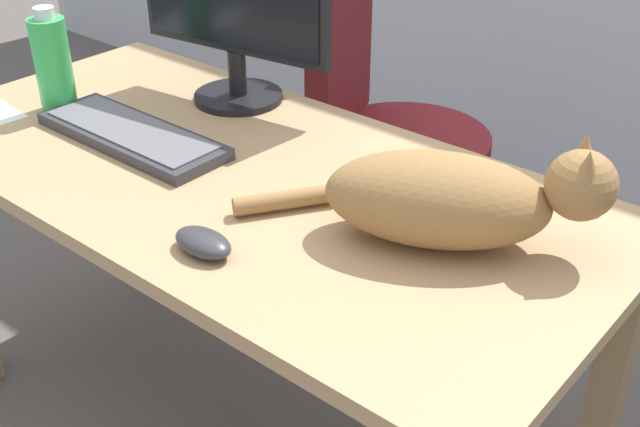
{
  "coord_description": "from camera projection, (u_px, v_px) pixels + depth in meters",
  "views": [
    {
      "loc": [
        0.99,
        -0.93,
        1.42
      ],
      "look_at": [
        0.29,
        -0.11,
        0.77
      ],
      "focal_mm": 44.9,
      "sensor_mm": 36.0,
      "label": 1
    }
  ],
  "objects": [
    {
      "name": "office_chair",
      "position": [
        386.0,
        174.0,
        2.16
      ],
      "size": [
        0.51,
        0.48,
        0.93
      ],
      "color": "black",
      "rests_on": "ground_plane"
    },
    {
      "name": "monitor",
      "position": [
        233.0,
        0.0,
        1.69
      ],
      "size": [
        0.48,
        0.2,
        0.42
      ],
      "color": "black",
      "rests_on": "desk"
    },
    {
      "name": "cat",
      "position": [
        452.0,
        197.0,
        1.26
      ],
      "size": [
        0.56,
        0.33,
        0.2
      ],
      "color": "olive",
      "rests_on": "desk"
    },
    {
      "name": "keyboard",
      "position": [
        132.0,
        135.0,
        1.62
      ],
      "size": [
        0.44,
        0.15,
        0.03
      ],
      "color": "#333338",
      "rests_on": "desk"
    },
    {
      "name": "computer_mouse",
      "position": [
        203.0,
        242.0,
        1.26
      ],
      "size": [
        0.11,
        0.06,
        0.04
      ],
      "primitive_type": "ellipsoid",
      "color": "#333338",
      "rests_on": "desk"
    },
    {
      "name": "water_bottle",
      "position": [
        53.0,
        64.0,
        1.71
      ],
      "size": [
        0.08,
        0.08,
        0.23
      ],
      "color": "green",
      "rests_on": "desk"
    },
    {
      "name": "desk",
      "position": [
        242.0,
        215.0,
        1.57
      ],
      "size": [
        1.47,
        0.7,
        0.71
      ],
      "color": "tan",
      "rests_on": "ground_plane"
    }
  ]
}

